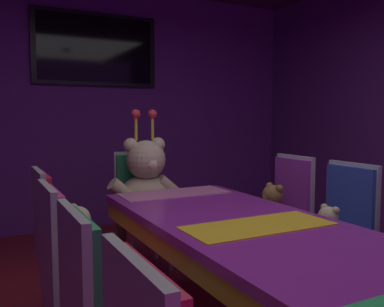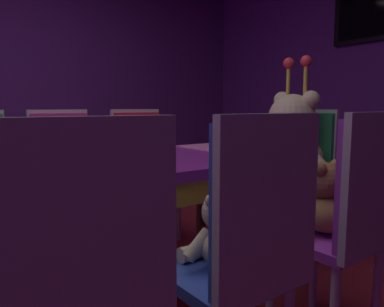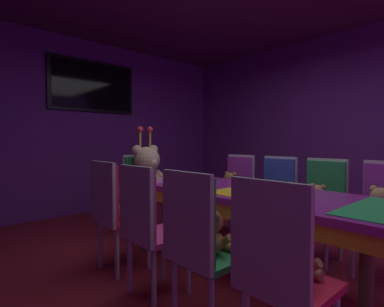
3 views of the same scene
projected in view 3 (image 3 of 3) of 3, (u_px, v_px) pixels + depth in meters
The scene contains 21 objects.
ground_plane at pixel (247, 274), 2.61m from camera, with size 7.90×7.90×0.00m, color maroon.
wall_back at pixel (91, 127), 4.92m from camera, with size 5.20×0.12×2.80m, color #59267F.
wall_right at pixel (358, 125), 4.30m from camera, with size 0.12×6.40×2.80m, color #59267F.
banquet_table at pixel (248, 200), 2.58m from camera, with size 0.90×2.35×0.75m.
chair_left_0 at pixel (277, 261), 1.39m from camera, with size 0.42×0.41×0.98m.
teddy_left_0 at pixel (293, 258), 1.49m from camera, with size 0.22×0.29×0.27m.
chair_left_1 at pixel (196, 236), 1.76m from camera, with size 0.42×0.41×0.98m.
teddy_left_1 at pixel (213, 235), 1.86m from camera, with size 0.22×0.29×0.27m.
chair_left_2 at pixel (145, 218), 2.17m from camera, with size 0.42×0.41×0.98m.
chair_left_3 at pixel (112, 205), 2.62m from camera, with size 0.42×0.41×0.98m.
teddy_left_3 at pixel (126, 204), 2.72m from camera, with size 0.25×0.32×0.30m.
teddy_right_0 at pixel (380, 209), 2.47m from camera, with size 0.27×0.34×0.32m.
chair_right_1 at pixel (323, 198), 2.97m from camera, with size 0.42×0.41×0.98m.
teddy_right_1 at pixel (316, 201), 2.87m from camera, with size 0.24×0.31×0.29m.
chair_right_2 at pixel (276, 191), 3.37m from camera, with size 0.42×0.41×0.98m.
teddy_right_2 at pixel (269, 195), 3.28m from camera, with size 0.21×0.28×0.26m.
chair_right_3 at pixel (237, 185), 3.80m from camera, with size 0.42×0.41×0.98m.
teddy_right_3 at pixel (230, 187), 3.70m from camera, with size 0.26×0.34×0.32m.
throne_chair at pixel (140, 185), 3.85m from camera, with size 0.41×0.42×0.98m.
king_teddy_bear at pixel (147, 175), 3.72m from camera, with size 0.69×0.54×0.89m.
wall_tv at pixel (93, 86), 4.82m from camera, with size 1.41×0.06×0.82m.
Camera 3 is at (-2.08, -1.57, 1.16)m, focal length 27.86 mm.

